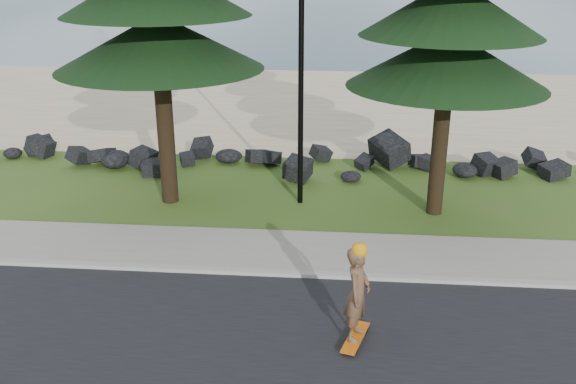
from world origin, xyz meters
name	(u,v)px	position (x,y,z in m)	size (l,w,h in m)	color
ground	(290,256)	(0.00, 0.00, 0.00)	(160.00, 160.00, 0.00)	#39571B
kerb	(287,274)	(0.00, -0.90, 0.05)	(160.00, 0.20, 0.10)	#A9A198
sidewalk	(291,251)	(0.00, 0.20, 0.04)	(160.00, 2.00, 0.08)	gray
beach_sand	(318,104)	(0.00, 14.50, 0.01)	(160.00, 15.00, 0.01)	tan
ocean	(334,14)	(0.00, 51.00, 0.00)	(160.00, 58.00, 0.01)	#31515E
seawall_boulders	(305,172)	(0.00, 5.60, 0.00)	(60.00, 2.40, 1.10)	black
lamp_post	(301,47)	(0.00, 3.20, 4.13)	(0.25, 0.14, 8.14)	black
skateboarder	(357,294)	(1.41, -3.18, 0.96)	(0.57, 1.06, 1.91)	#D75D0C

